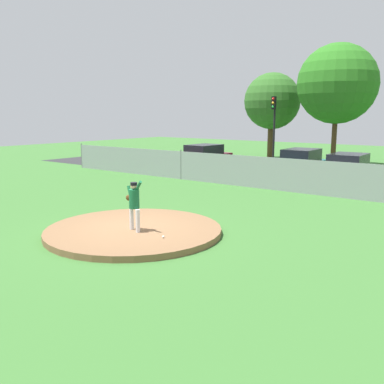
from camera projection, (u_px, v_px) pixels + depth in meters
The scene contains 13 objects.
ground_plane at pixel (233, 203), 18.33m from camera, with size 80.00×80.00×0.00m, color #386B2D.
asphalt_strip at pixel (309, 179), 24.97m from camera, with size 44.00×7.00×0.01m, color #2B2B2D.
pitchers_mound at pixel (134, 230), 13.62m from camera, with size 5.63×5.63×0.19m, color brown.
pitcher_youth at pixel (134, 201), 13.07m from camera, with size 0.80×0.32×1.63m.
baseball at pixel (163, 237), 12.45m from camera, with size 0.07×0.07×0.07m, color white.
chainlink_fence at pixel (275, 174), 21.30m from camera, with size 30.61×0.07×1.75m.
parked_car_burgundy at pixel (204, 158), 29.31m from camera, with size 2.09×4.33×1.74m.
parked_car_silver at pixel (348, 170), 23.16m from camera, with size 2.03×4.27×1.68m.
parked_car_teal at pixel (301, 165), 24.69m from camera, with size 2.00×4.28×1.81m.
traffic_cone_orange at pixel (251, 170), 27.47m from camera, with size 0.40×0.40×0.55m.
traffic_light_near at pixel (274, 120), 29.89m from camera, with size 0.28×0.46×5.03m.
tree_leaning_west at pixel (272, 101), 35.51m from camera, with size 4.69×4.69×7.24m.
tree_broad_left at pixel (337, 84), 30.52m from camera, with size 5.73×5.73×8.82m.
Camera 1 is at (9.48, -9.33, 3.76)m, focal length 39.64 mm.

